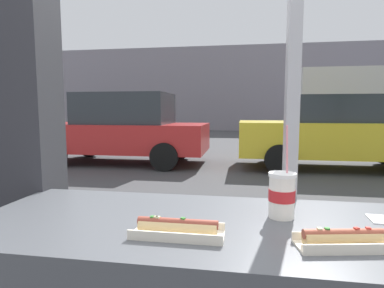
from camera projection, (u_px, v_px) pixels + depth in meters
The scene contains 9 objects.
ground_plane at pixel (249, 157), 9.17m from camera, with size 60.00×60.00×0.00m, color #424244.
sidewalk_strip at pixel (262, 252), 2.88m from camera, with size 16.00×2.80×0.13m, color gray.
window_wall at pixel (295, 3), 1.21m from camera, with size 2.88×0.20×2.90m.
building_facade_far at pixel (246, 89), 20.88m from camera, with size 28.00×1.20×5.53m, color gray.
soda_cup_left at pixel (282, 194), 1.03m from camera, with size 0.09×0.09×0.31m.
hotdog_tray_near at pixel (343, 239), 0.81m from camera, with size 0.25×0.13×0.05m.
hotdog_tray_far at pixel (177, 228), 0.88m from camera, with size 0.26×0.10×0.05m.
parked_car_red at pixel (123, 128), 8.05m from camera, with size 4.38×1.97×1.79m.
parked_car_yellow at pixel (341, 132), 7.21m from camera, with size 4.52×1.91×1.70m.
Camera 1 is at (-0.19, -1.22, 1.37)m, focal length 29.36 mm.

